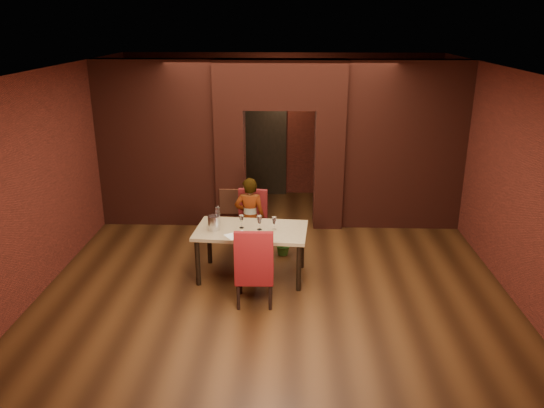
# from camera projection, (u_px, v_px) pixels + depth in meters

# --- Properties ---
(floor) EXTENTS (8.00, 8.00, 0.00)m
(floor) POSITION_uv_depth(u_px,v_px,m) (276.00, 267.00, 8.78)
(floor) COLOR #422410
(floor) RESTS_ON ground
(ceiling) EXTENTS (7.00, 8.00, 0.04)m
(ceiling) POSITION_uv_depth(u_px,v_px,m) (277.00, 69.00, 7.72)
(ceiling) COLOR silver
(ceiling) RESTS_ON ground
(wall_back) EXTENTS (7.00, 0.04, 3.20)m
(wall_back) POSITION_uv_depth(u_px,v_px,m) (282.00, 125.00, 12.02)
(wall_back) COLOR maroon
(wall_back) RESTS_ON ground
(wall_front) EXTENTS (7.00, 0.04, 3.20)m
(wall_front) POSITION_uv_depth(u_px,v_px,m) (262.00, 306.00, 4.47)
(wall_front) COLOR maroon
(wall_front) RESTS_ON ground
(wall_left) EXTENTS (0.04, 8.00, 3.20)m
(wall_left) POSITION_uv_depth(u_px,v_px,m) (56.00, 172.00, 8.37)
(wall_left) COLOR maroon
(wall_left) RESTS_ON ground
(wall_right) EXTENTS (0.04, 8.00, 3.20)m
(wall_right) POSITION_uv_depth(u_px,v_px,m) (504.00, 177.00, 8.12)
(wall_right) COLOR maroon
(wall_right) RESTS_ON ground
(pillar_left) EXTENTS (0.55, 0.55, 2.30)m
(pillar_left) POSITION_uv_depth(u_px,v_px,m) (231.00, 168.00, 10.32)
(pillar_left) COLOR maroon
(pillar_left) RESTS_ON ground
(pillar_right) EXTENTS (0.55, 0.55, 2.30)m
(pillar_right) POSITION_uv_depth(u_px,v_px,m) (329.00, 169.00, 10.25)
(pillar_right) COLOR maroon
(pillar_right) RESTS_ON ground
(lintel) EXTENTS (2.45, 0.55, 0.90)m
(lintel) POSITION_uv_depth(u_px,v_px,m) (280.00, 84.00, 9.75)
(lintel) COLOR maroon
(lintel) RESTS_ON ground
(wing_wall_left) EXTENTS (2.28, 0.35, 3.20)m
(wing_wall_left) POSITION_uv_depth(u_px,v_px,m) (157.00, 144.00, 10.22)
(wing_wall_left) COLOR maroon
(wing_wall_left) RESTS_ON ground
(wing_wall_right) EXTENTS (2.28, 0.35, 3.20)m
(wing_wall_right) POSITION_uv_depth(u_px,v_px,m) (404.00, 146.00, 10.05)
(wing_wall_right) COLOR maroon
(wing_wall_right) RESTS_ON ground
(vent_panel) EXTENTS (0.40, 0.03, 0.50)m
(vent_panel) POSITION_uv_depth(u_px,v_px,m) (230.00, 202.00, 10.24)
(vent_panel) COLOR #AC5332
(vent_panel) RESTS_ON ground
(rear_door) EXTENTS (0.90, 0.08, 2.10)m
(rear_door) POSITION_uv_depth(u_px,v_px,m) (264.00, 150.00, 12.16)
(rear_door) COLOR black
(rear_door) RESTS_ON ground
(rear_door_frame) EXTENTS (1.02, 0.04, 2.22)m
(rear_door_frame) POSITION_uv_depth(u_px,v_px,m) (264.00, 150.00, 12.12)
(rear_door_frame) COLOR black
(rear_door_frame) RESTS_ON ground
(dining_table) EXTENTS (1.78, 1.09, 0.80)m
(dining_table) POSITION_uv_depth(u_px,v_px,m) (252.00, 253.00, 8.36)
(dining_table) COLOR tan
(dining_table) RESTS_ON ground
(chair_far) EXTENTS (0.57, 0.57, 1.11)m
(chair_far) POSITION_uv_depth(u_px,v_px,m) (250.00, 224.00, 9.12)
(chair_far) COLOR maroon
(chair_far) RESTS_ON ground
(chair_near) EXTENTS (0.55, 0.55, 1.18)m
(chair_near) POSITION_uv_depth(u_px,v_px,m) (255.00, 265.00, 7.52)
(chair_near) COLOR maroon
(chair_near) RESTS_ON ground
(person_seated) EXTENTS (0.52, 0.35, 1.41)m
(person_seated) POSITION_uv_depth(u_px,v_px,m) (250.00, 217.00, 8.98)
(person_seated) COLOR silver
(person_seated) RESTS_ON ground
(wine_glass_a) EXTENTS (0.08, 0.08, 0.21)m
(wine_glass_a) POSITION_uv_depth(u_px,v_px,m) (241.00, 222.00, 8.24)
(wine_glass_a) COLOR silver
(wine_glass_a) RESTS_ON dining_table
(wine_glass_b) EXTENTS (0.09, 0.09, 0.23)m
(wine_glass_b) POSITION_uv_depth(u_px,v_px,m) (259.00, 223.00, 8.16)
(wine_glass_b) COLOR white
(wine_glass_b) RESTS_ON dining_table
(wine_glass_c) EXTENTS (0.08, 0.08, 0.21)m
(wine_glass_c) POSITION_uv_depth(u_px,v_px,m) (274.00, 223.00, 8.17)
(wine_glass_c) COLOR white
(wine_glass_c) RESTS_ON dining_table
(tasting_sheet) EXTENTS (0.41, 0.39, 0.00)m
(tasting_sheet) POSITION_uv_depth(u_px,v_px,m) (237.00, 235.00, 7.99)
(tasting_sheet) COLOR white
(tasting_sheet) RESTS_ON dining_table
(wine_bucket) EXTENTS (0.19, 0.19, 0.23)m
(wine_bucket) POSITION_uv_depth(u_px,v_px,m) (214.00, 223.00, 8.16)
(wine_bucket) COLOR silver
(wine_bucket) RESTS_ON dining_table
(water_bottle) EXTENTS (0.07, 0.07, 0.32)m
(water_bottle) POSITION_uv_depth(u_px,v_px,m) (218.00, 215.00, 8.34)
(water_bottle) COLOR white
(water_bottle) RESTS_ON dining_table
(potted_plant) EXTENTS (0.47, 0.46, 0.40)m
(potted_plant) POSITION_uv_depth(u_px,v_px,m) (284.00, 244.00, 9.20)
(potted_plant) COLOR #2F621D
(potted_plant) RESTS_ON ground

